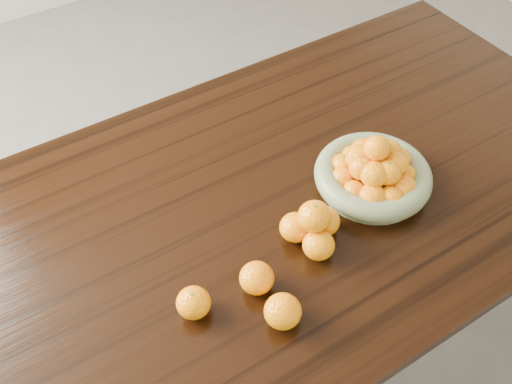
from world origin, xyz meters
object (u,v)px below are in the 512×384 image
orange_pyramid (313,227)px  loose_orange_0 (194,303)px  fruit_bowl (374,172)px  dining_table (263,225)px

orange_pyramid → loose_orange_0: size_ratio=1.96×
fruit_bowl → loose_orange_0: fruit_bowl is taller
dining_table → fruit_bowl: fruit_bowl is taller
fruit_bowl → loose_orange_0: size_ratio=4.01×
dining_table → loose_orange_0: bearing=-148.5°
dining_table → loose_orange_0: 0.36m
fruit_bowl → orange_pyramid: size_ratio=2.05×
dining_table → loose_orange_0: size_ratio=27.31×
orange_pyramid → loose_orange_0: (-0.32, -0.02, -0.01)m
dining_table → orange_pyramid: size_ratio=13.96×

